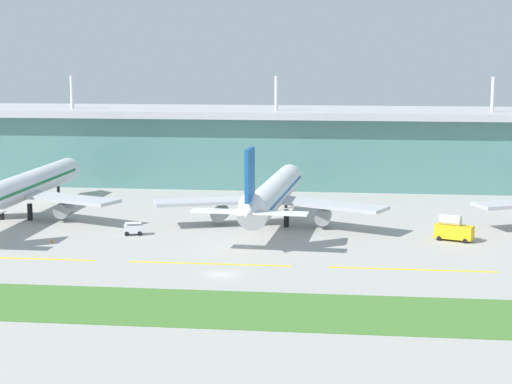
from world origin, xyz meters
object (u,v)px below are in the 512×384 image
Objects in this scene: fuel_truck at (453,229)px; baggage_cart at (133,229)px; airliner_middle at (272,195)px; airliner_near at (17,189)px; safety_cone_right_wingtip at (52,241)px.

baggage_cart is at bearing -178.05° from fuel_truck.
airliner_middle is 37.75m from fuel_truck.
airliner_near is 92.05m from fuel_truck.
baggage_cart is 16.01m from safety_cone_right_wingtip.
airliner_near reaches higher than fuel_truck.
fuel_truck is (35.86, -11.04, -4.18)m from airliner_middle.
fuel_truck is 62.11m from baggage_cart.
fuel_truck reaches higher than baggage_cart.
airliner_middle is 7.93× the size of fuel_truck.
safety_cone_right_wingtip is (15.53, -22.18, -6.11)m from airliner_near.
airliner_middle is at bearing -0.66° from airliner_near.
airliner_near is at bearing 172.70° from fuel_truck.
airliner_middle is 29.78m from baggage_cart.
fuel_truck is 10.93× the size of safety_cone_right_wingtip.
baggage_cart is 5.60× the size of safety_cone_right_wingtip.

